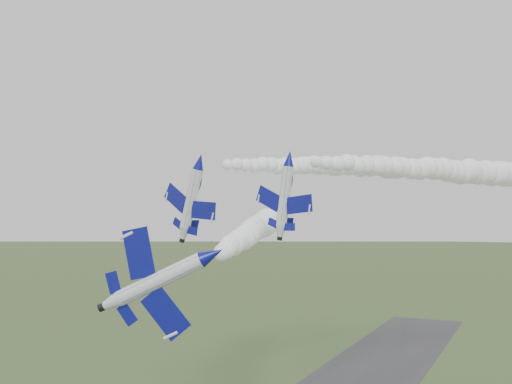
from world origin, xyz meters
TOP-DOWN VIEW (x-y plane):
  - jet_lead at (6.79, -4.42)m, footprint 6.52×13.49m
  - smoke_trail_jet_lead at (-6.06, 33.68)m, footprint 29.60×71.07m
  - jet_pair_left at (-11.45, 22.62)m, footprint 11.71×14.32m
  - smoke_trail_jet_pair_left at (-1.89, 56.73)m, footprint 21.79×62.09m
  - jet_pair_right at (3.84, 22.07)m, footprint 10.79×12.62m
  - smoke_trail_jet_pair_right at (18.79, 59.01)m, footprint 30.49×71.42m

SIDE VIEW (x-z plane):
  - jet_lead at x=6.79m, z-range 26.70..37.04m
  - smoke_trail_jet_lead at x=-6.06m, z-range 31.67..37.02m
  - jet_pair_right at x=3.84m, z-range 42.35..45.86m
  - jet_pair_left at x=-11.45m, z-range 42.08..46.76m
  - smoke_trail_jet_pair_right at x=18.79m, z-range 42.02..47.78m
  - smoke_trail_jet_pair_left at x=-1.89m, z-range 43.72..48.77m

